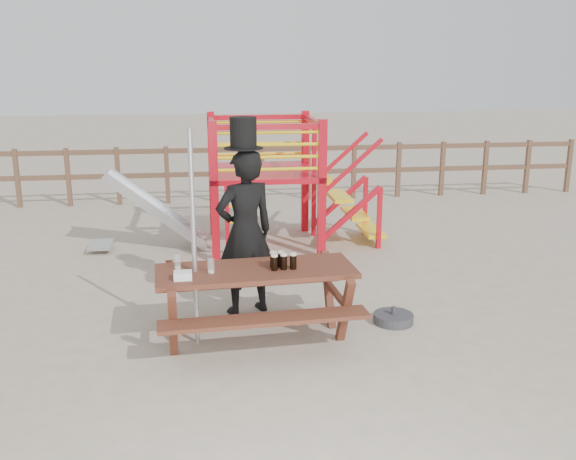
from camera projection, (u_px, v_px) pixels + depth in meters
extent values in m
plane|color=tan|center=(278.00, 336.00, 7.05)|extent=(60.00, 60.00, 0.00)
cube|color=brown|center=(238.00, 150.00, 13.46)|extent=(15.00, 0.06, 0.10)
cube|color=brown|center=(239.00, 173.00, 13.59)|extent=(15.00, 0.06, 0.10)
cube|color=brown|center=(17.00, 178.00, 13.01)|extent=(0.09, 0.09, 1.20)
cube|color=brown|center=(68.00, 177.00, 13.14)|extent=(0.09, 0.09, 1.20)
cube|color=brown|center=(118.00, 176.00, 13.27)|extent=(0.09, 0.09, 1.20)
cube|color=brown|center=(167.00, 175.00, 13.40)|extent=(0.09, 0.09, 1.20)
cube|color=brown|center=(215.00, 174.00, 13.53)|extent=(0.09, 0.09, 1.20)
cube|color=brown|center=(262.00, 173.00, 13.66)|extent=(0.09, 0.09, 1.20)
cube|color=brown|center=(308.00, 172.00, 13.79)|extent=(0.09, 0.09, 1.20)
cube|color=brown|center=(354.00, 171.00, 13.92)|extent=(0.09, 0.09, 1.20)
cube|color=brown|center=(398.00, 170.00, 14.05)|extent=(0.09, 0.09, 1.20)
cube|color=brown|center=(442.00, 169.00, 14.18)|extent=(0.09, 0.09, 1.20)
cube|color=brown|center=(485.00, 168.00, 14.30)|extent=(0.09, 0.09, 1.20)
cube|color=brown|center=(527.00, 167.00, 14.43)|extent=(0.09, 0.09, 1.20)
cube|color=brown|center=(569.00, 166.00, 14.56)|extent=(0.09, 0.09, 1.20)
cube|color=red|center=(214.00, 193.00, 9.38)|extent=(0.12, 0.12, 2.10)
cube|color=red|center=(322.00, 190.00, 9.59)|extent=(0.12, 0.12, 2.10)
cube|color=red|center=(212.00, 174.00, 10.91)|extent=(0.12, 0.12, 2.10)
cube|color=red|center=(305.00, 172.00, 11.12)|extent=(0.12, 0.12, 2.10)
cube|color=red|center=(263.00, 172.00, 10.21)|extent=(1.72, 1.72, 0.08)
cube|color=red|center=(268.00, 127.00, 9.24)|extent=(1.60, 0.08, 0.08)
cube|color=red|center=(258.00, 117.00, 10.77)|extent=(1.60, 0.08, 0.08)
cube|color=red|center=(211.00, 122.00, 9.90)|extent=(0.08, 1.60, 0.08)
cube|color=red|center=(313.00, 121.00, 10.11)|extent=(0.08, 1.60, 0.08)
cylinder|color=yellow|center=(269.00, 169.00, 9.40)|extent=(1.50, 0.05, 0.05)
cylinder|color=yellow|center=(259.00, 154.00, 10.93)|extent=(1.50, 0.05, 0.05)
cylinder|color=yellow|center=(269.00, 157.00, 9.35)|extent=(1.50, 0.05, 0.05)
cylinder|color=yellow|center=(259.00, 143.00, 10.88)|extent=(1.50, 0.05, 0.05)
cylinder|color=yellow|center=(268.00, 145.00, 9.30)|extent=(1.50, 0.05, 0.05)
cylinder|color=yellow|center=(259.00, 133.00, 10.84)|extent=(1.50, 0.05, 0.05)
cylinder|color=yellow|center=(268.00, 132.00, 9.26)|extent=(1.50, 0.05, 0.05)
cylinder|color=yellow|center=(258.00, 122.00, 10.79)|extent=(1.50, 0.05, 0.05)
cube|color=red|center=(227.00, 225.00, 9.37)|extent=(0.06, 0.06, 1.20)
cube|color=red|center=(252.00, 224.00, 9.42)|extent=(0.06, 0.06, 1.20)
cylinder|color=yellow|center=(240.00, 254.00, 9.51)|extent=(0.36, 0.04, 0.04)
cylinder|color=yellow|center=(240.00, 238.00, 9.45)|extent=(0.36, 0.04, 0.04)
cylinder|color=yellow|center=(240.00, 222.00, 9.39)|extent=(0.36, 0.04, 0.04)
cylinder|color=yellow|center=(239.00, 206.00, 9.33)|extent=(0.36, 0.04, 0.04)
cylinder|color=yellow|center=(239.00, 190.00, 9.26)|extent=(0.36, 0.04, 0.04)
cube|color=yellow|center=(322.00, 178.00, 10.36)|extent=(0.30, 0.90, 0.06)
cube|color=yellow|center=(339.00, 196.00, 10.48)|extent=(0.30, 0.90, 0.06)
cube|color=yellow|center=(355.00, 213.00, 10.59)|extent=(0.30, 0.90, 0.06)
cube|color=yellow|center=(371.00, 230.00, 10.70)|extent=(0.30, 0.90, 0.06)
cube|color=red|center=(352.00, 213.00, 10.11)|extent=(0.95, 0.08, 0.86)
cube|color=red|center=(340.00, 201.00, 10.97)|extent=(0.95, 0.08, 0.86)
cube|color=silver|center=(157.00, 211.00, 10.14)|extent=(1.53, 0.55, 1.21)
cube|color=silver|center=(156.00, 212.00, 9.87)|extent=(1.58, 0.04, 1.28)
cube|color=silver|center=(158.00, 205.00, 10.39)|extent=(1.58, 0.04, 1.28)
cube|color=silver|center=(101.00, 245.00, 10.16)|extent=(0.35, 0.55, 0.05)
cube|color=brown|center=(256.00, 271.00, 6.75)|extent=(2.14, 0.92, 0.05)
cube|color=brown|center=(265.00, 320.00, 6.29)|extent=(2.10, 0.43, 0.04)
cube|color=brown|center=(249.00, 281.00, 7.38)|extent=(2.10, 0.43, 0.04)
cube|color=brown|center=(172.00, 313.00, 6.69)|extent=(0.16, 1.26, 0.75)
cube|color=brown|center=(336.00, 301.00, 7.03)|extent=(0.16, 1.26, 0.75)
imported|color=black|center=(245.00, 233.00, 7.47)|extent=(0.84, 0.69, 1.97)
cube|color=#11990D|center=(239.00, 210.00, 7.55)|extent=(0.08, 0.05, 0.46)
cylinder|color=black|center=(244.00, 148.00, 7.22)|extent=(0.45, 0.45, 0.01)
cylinder|color=black|center=(243.00, 132.00, 7.17)|extent=(0.30, 0.30, 0.34)
cube|color=white|center=(238.00, 120.00, 7.27)|extent=(0.15, 0.06, 0.04)
cylinder|color=#B2B2B7|center=(194.00, 240.00, 6.58)|extent=(0.05, 0.05, 2.29)
cylinder|color=#323337|center=(393.00, 318.00, 7.39)|extent=(0.46, 0.46, 0.11)
cylinder|color=#323337|center=(394.00, 311.00, 7.36)|extent=(0.05, 0.05, 0.09)
cube|color=white|center=(183.00, 275.00, 6.41)|extent=(0.18, 0.14, 0.08)
cylinder|color=black|center=(274.00, 263.00, 6.68)|extent=(0.07, 0.07, 0.15)
cylinder|color=beige|center=(274.00, 255.00, 6.66)|extent=(0.07, 0.07, 0.02)
cylinder|color=black|center=(284.00, 262.00, 6.71)|extent=(0.07, 0.07, 0.15)
cylinder|color=beige|center=(284.00, 255.00, 6.69)|extent=(0.07, 0.07, 0.02)
cylinder|color=black|center=(293.00, 262.00, 6.72)|extent=(0.07, 0.07, 0.15)
cylinder|color=beige|center=(293.00, 254.00, 6.70)|extent=(0.07, 0.07, 0.02)
cylinder|color=black|center=(273.00, 260.00, 6.78)|extent=(0.07, 0.07, 0.15)
cylinder|color=beige|center=(273.00, 253.00, 6.76)|extent=(0.07, 0.07, 0.02)
cylinder|color=black|center=(281.00, 260.00, 6.79)|extent=(0.07, 0.07, 0.15)
cylinder|color=beige|center=(281.00, 252.00, 6.77)|extent=(0.07, 0.07, 0.02)
cylinder|color=silver|center=(211.00, 266.00, 6.60)|extent=(0.07, 0.07, 0.15)
cylinder|color=beige|center=(211.00, 272.00, 6.62)|extent=(0.06, 0.06, 0.02)
cylinder|color=silver|center=(177.00, 262.00, 6.72)|extent=(0.07, 0.07, 0.15)
cylinder|color=beige|center=(178.00, 268.00, 6.74)|extent=(0.06, 0.06, 0.02)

